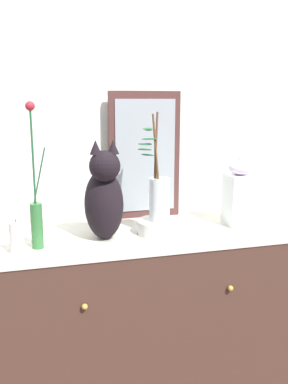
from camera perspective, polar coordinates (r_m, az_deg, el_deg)
wall_back at (r=2.11m, az=-2.35°, el=7.98°), size 4.40×0.08×2.60m
sideboard at (r=2.06m, az=0.00°, el=-17.26°), size 1.38×0.53×0.89m
mirror_leaning at (r=2.04m, az=0.11°, el=4.99°), size 0.35×0.03×0.62m
cat_sitting at (r=1.74m, az=-5.50°, el=-0.74°), size 0.17×0.40×0.42m
vase_slim_green at (r=1.68m, az=-14.57°, el=-2.51°), size 0.07×0.05×0.57m
bowl_porcelain at (r=1.84m, az=2.09°, el=-4.77°), size 0.20×0.20×0.06m
vase_glass_clear at (r=1.80m, az=2.00°, el=-0.28°), size 0.15×0.13×0.47m
jar_lidded_porcelain at (r=1.99m, az=12.91°, el=-0.25°), size 0.12×0.12×0.33m
candle_pillar at (r=1.67m, az=-17.04°, el=-6.02°), size 0.05×0.05×0.13m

